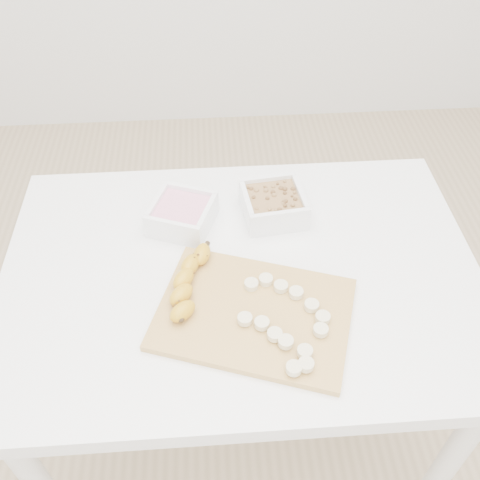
{
  "coord_description": "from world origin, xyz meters",
  "views": [
    {
      "loc": [
        -0.05,
        -0.73,
        1.59
      ],
      "look_at": [
        0.0,
        0.03,
        0.81
      ],
      "focal_mm": 40.0,
      "sensor_mm": 36.0,
      "label": 1
    }
  ],
  "objects": [
    {
      "name": "table",
      "position": [
        0.0,
        0.0,
        0.65
      ],
      "size": [
        1.0,
        0.7,
        0.75
      ],
      "color": "white",
      "rests_on": "ground"
    },
    {
      "name": "ground",
      "position": [
        0.0,
        0.0,
        0.0
      ],
      "size": [
        3.5,
        3.5,
        0.0
      ],
      "primitive_type": "plane",
      "color": "#C6AD89",
      "rests_on": "ground"
    },
    {
      "name": "banana_slices",
      "position": [
        0.07,
        -0.15,
        0.77
      ],
      "size": [
        0.17,
        0.23,
        0.02
      ],
      "color": "beige",
      "rests_on": "cutting_board"
    },
    {
      "name": "banana",
      "position": [
        -0.11,
        -0.05,
        0.78
      ],
      "size": [
        0.13,
        0.2,
        0.03
      ],
      "primitive_type": null,
      "rotation": [
        0.0,
        0.0,
        -0.47
      ],
      "color": "#C48D18",
      "rests_on": "cutting_board"
    },
    {
      "name": "bowl_yogurt",
      "position": [
        -0.12,
        0.15,
        0.78
      ],
      "size": [
        0.17,
        0.17,
        0.06
      ],
      "color": "white",
      "rests_on": "table"
    },
    {
      "name": "bowl_granola",
      "position": [
        0.09,
        0.17,
        0.78
      ],
      "size": [
        0.15,
        0.15,
        0.06
      ],
      "color": "white",
      "rests_on": "table"
    },
    {
      "name": "cutting_board",
      "position": [
        0.02,
        -0.12,
        0.76
      ],
      "size": [
        0.43,
        0.36,
        0.01
      ],
      "primitive_type": "cube",
      "rotation": [
        0.0,
        0.0,
        -0.33
      ],
      "color": "tan",
      "rests_on": "table"
    }
  ]
}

